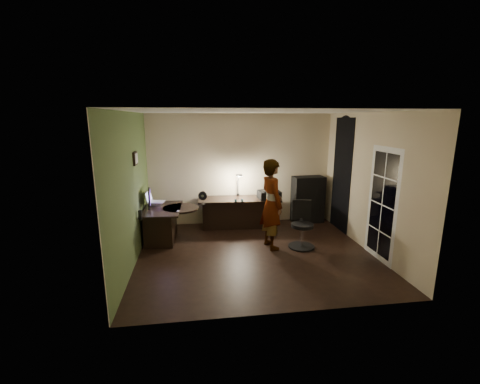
{
  "coord_description": "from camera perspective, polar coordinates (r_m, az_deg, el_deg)",
  "views": [
    {
      "loc": [
        -1.11,
        -5.75,
        2.59
      ],
      "look_at": [
        -0.15,
        1.05,
        1.0
      ],
      "focal_mm": 24.0,
      "sensor_mm": 36.0,
      "label": 1
    }
  ],
  "objects": [
    {
      "name": "office_chair",
      "position": [
        6.63,
        11.01,
        -5.8
      ],
      "size": [
        0.62,
        0.62,
        0.95
      ],
      "primitive_type": "cube",
      "rotation": [
        0.0,
        0.0,
        -0.19
      ],
      "color": "black",
      "rests_on": "floor"
    },
    {
      "name": "pen",
      "position": [
        6.9,
        -11.82,
        -3.09
      ],
      "size": [
        0.08,
        0.12,
        0.01
      ],
      "primitive_type": "cube",
      "rotation": [
        0.0,
        0.0,
        0.55
      ],
      "color": "black",
      "rests_on": "desk_left"
    },
    {
      "name": "printer",
      "position": [
        7.6,
        5.2,
        -0.46
      ],
      "size": [
        0.53,
        0.43,
        0.22
      ],
      "primitive_type": "cube",
      "rotation": [
        0.0,
        0.0,
        0.07
      ],
      "color": "black",
      "rests_on": "desk_right"
    },
    {
      "name": "desk_left",
      "position": [
        7.13,
        -13.48,
        -5.59
      ],
      "size": [
        0.81,
        1.27,
        0.72
      ],
      "primitive_type": "cube",
      "rotation": [
        0.0,
        0.0,
        -0.04
      ],
      "color": "black",
      "rests_on": "floor"
    },
    {
      "name": "person",
      "position": [
        6.44,
        5.64,
        -2.17
      ],
      "size": [
        0.56,
        0.73,
        1.82
      ],
      "primitive_type": "imported",
      "rotation": [
        0.0,
        0.0,
        1.79
      ],
      "color": "#D8A88C",
      "rests_on": "floor"
    },
    {
      "name": "framed_picture",
      "position": [
        6.35,
        -18.14,
        5.7
      ],
      "size": [
        0.04,
        0.3,
        0.25
      ],
      "primitive_type": "cube",
      "color": "black",
      "rests_on": "wall_left"
    },
    {
      "name": "cabinet",
      "position": [
        8.28,
        11.96,
        -1.28
      ],
      "size": [
        0.8,
        0.43,
        1.17
      ],
      "primitive_type": "cube",
      "rotation": [
        0.0,
        0.0,
        0.06
      ],
      "color": "black",
      "rests_on": "floor"
    },
    {
      "name": "monitor",
      "position": [
        6.95,
        -15.93,
        -1.86
      ],
      "size": [
        0.15,
        0.49,
        0.32
      ],
      "primitive_type": "cube",
      "rotation": [
        0.0,
        0.0,
        0.12
      ],
      "color": "black",
      "rests_on": "desk_left"
    },
    {
      "name": "desk_right",
      "position": [
        7.72,
        -0.12,
        -3.75
      ],
      "size": [
        1.97,
        0.78,
        0.73
      ],
      "primitive_type": "cube",
      "rotation": [
        0.0,
        0.0,
        -0.05
      ],
      "color": "black",
      "rests_on": "floor"
    },
    {
      "name": "desk_fan",
      "position": [
        7.14,
        -6.61,
        -1.04
      ],
      "size": [
        0.22,
        0.15,
        0.3
      ],
      "primitive_type": "cube",
      "rotation": [
        0.0,
        0.0,
        -0.25
      ],
      "color": "black",
      "rests_on": "desk_right"
    },
    {
      "name": "arched_doorway",
      "position": [
        7.78,
        17.62,
        2.87
      ],
      "size": [
        0.01,
        0.9,
        2.6
      ],
      "primitive_type": "cube",
      "color": "black",
      "rests_on": "floor"
    },
    {
      "name": "green_wall_overlay",
      "position": [
        5.99,
        -18.72,
        0.4
      ],
      "size": [
        0.0,
        4.0,
        2.7
      ],
      "primitive_type": "cube",
      "color": "#4B6331",
      "rests_on": "floor"
    },
    {
      "name": "laptop_stand",
      "position": [
        7.25,
        -14.57,
        -2.09
      ],
      "size": [
        0.27,
        0.24,
        0.1
      ],
      "primitive_type": "cube",
      "rotation": [
        0.0,
        0.0,
        -0.2
      ],
      "color": "silver",
      "rests_on": "desk_left"
    },
    {
      "name": "notepad",
      "position": [
        6.83,
        -9.68,
        -3.15
      ],
      "size": [
        0.21,
        0.24,
        0.01
      ],
      "primitive_type": "cube",
      "rotation": [
        0.0,
        0.0,
        -0.38
      ],
      "color": "silver",
      "rests_on": "desk_left"
    },
    {
      "name": "ceiling",
      "position": [
        5.86,
        2.97,
        14.14
      ],
      "size": [
        4.5,
        4.0,
        0.01
      ],
      "primitive_type": "cube",
      "color": "silver",
      "rests_on": "floor"
    },
    {
      "name": "wall_left",
      "position": [
        6.0,
        -18.86,
        0.4
      ],
      "size": [
        0.01,
        4.0,
        2.7
      ],
      "primitive_type": "cube",
      "color": "beige",
      "rests_on": "floor"
    },
    {
      "name": "wall_front",
      "position": [
        4.1,
        8.08,
        -4.68
      ],
      "size": [
        4.5,
        0.01,
        2.7
      ],
      "primitive_type": "cube",
      "color": "beige",
      "rests_on": "floor"
    },
    {
      "name": "desk_lamp",
      "position": [
        7.81,
        -0.37,
        1.42
      ],
      "size": [
        0.19,
        0.3,
        0.61
      ],
      "primitive_type": "cube",
      "rotation": [
        0.0,
        0.0,
        -0.18
      ],
      "color": "black",
      "rests_on": "desk_right"
    },
    {
      "name": "french_door",
      "position": [
        6.37,
        23.95,
        -2.09
      ],
      "size": [
        0.02,
        0.92,
        2.1
      ],
      "primitive_type": "cube",
      "color": "white",
      "rests_on": "floor"
    },
    {
      "name": "headphones",
      "position": [
        7.32,
        -0.21,
        -1.46
      ],
      "size": [
        0.2,
        0.11,
        0.09
      ],
      "primitive_type": "cube",
      "rotation": [
        0.0,
        0.0,
        0.19
      ],
      "color": "#084E79",
      "rests_on": "desk_right"
    },
    {
      "name": "wall_back",
      "position": [
        7.94,
        0.11,
        4.03
      ],
      "size": [
        4.5,
        0.01,
        2.7
      ],
      "primitive_type": "cube",
      "color": "beige",
      "rests_on": "floor"
    },
    {
      "name": "speaker",
      "position": [
        6.39,
        -17.34,
        -3.92
      ],
      "size": [
        0.08,
        0.08,
        0.18
      ],
      "primitive_type": "cylinder",
      "rotation": [
        0.0,
        0.0,
        -0.26
      ],
      "color": "black",
      "rests_on": "desk_left"
    },
    {
      "name": "floor",
      "position": [
        6.41,
        2.69,
        -10.87
      ],
      "size": [
        4.5,
        4.0,
        0.01
      ],
      "primitive_type": "cube",
      "color": "black",
      "rests_on": "ground"
    },
    {
      "name": "laptop",
      "position": [
        7.21,
        -14.65,
        -0.8
      ],
      "size": [
        0.41,
        0.39,
        0.24
      ],
      "primitive_type": "cube",
      "rotation": [
        0.0,
        0.0,
        -0.18
      ],
      "color": "silver",
      "rests_on": "laptop_stand"
    },
    {
      "name": "wall_right",
      "position": [
        6.78,
        21.9,
        1.54
      ],
      "size": [
        0.01,
        4.0,
        2.7
      ],
      "primitive_type": "cube",
      "color": "beige",
      "rests_on": "floor"
    },
    {
      "name": "mouse",
      "position": [
        6.72,
        -10.95,
        -3.37
      ],
      "size": [
        0.08,
        0.1,
        0.03
      ],
      "primitive_type": "ellipsoid",
      "rotation": [
        0.0,
        0.0,
        0.3
      ],
      "color": "silver",
      "rests_on": "desk_left"
    },
    {
      "name": "phone",
      "position": [
        7.14,
        -14.8,
        -2.71
      ],
      "size": [
        0.09,
        0.15,
        0.01
      ],
      "primitive_type": "cube",
      "rotation": [
        0.0,
        0.0,
        -0.09
      ],
      "color": "black",
      "rests_on": "desk_left"
    }
  ]
}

